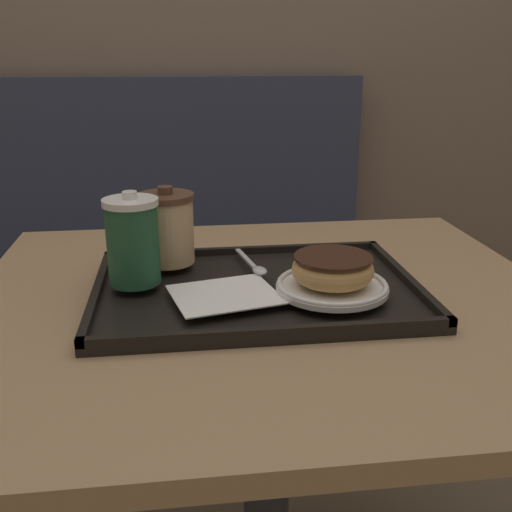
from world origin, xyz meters
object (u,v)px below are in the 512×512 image
at_px(coffee_cup_front, 133,241).
at_px(coffee_cup_rear, 167,228).
at_px(donut_chocolate_glazed, 333,269).
at_px(spoon, 256,267).

height_order(coffee_cup_front, coffee_cup_rear, coffee_cup_front).
distance_m(coffee_cup_front, coffee_cup_rear, 0.10).
distance_m(coffee_cup_rear, donut_chocolate_glazed, 0.29).
bearing_deg(spoon, coffee_cup_front, -91.60).
bearing_deg(coffee_cup_front, coffee_cup_rear, 61.23).
height_order(coffee_cup_front, spoon, coffee_cup_front).
distance_m(coffee_cup_front, spoon, 0.20).
relative_size(coffee_cup_front, donut_chocolate_glazed, 1.18).
bearing_deg(donut_chocolate_glazed, coffee_cup_rear, 146.50).
xyz_separation_m(coffee_cup_rear, donut_chocolate_glazed, (0.24, -0.16, -0.03)).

